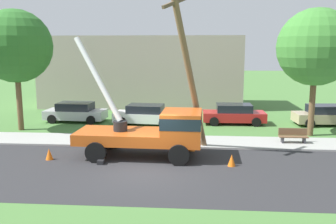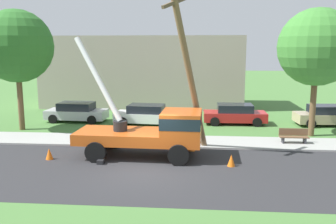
% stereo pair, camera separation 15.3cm
% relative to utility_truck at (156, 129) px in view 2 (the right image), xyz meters
% --- Properties ---
extents(ground_plane, '(120.00, 120.00, 0.00)m').
position_rel_utility_truck_xyz_m(ground_plane, '(-0.08, 9.84, -1.41)').
color(ground_plane, '#477538').
extents(road_asphalt, '(80.00, 7.55, 0.01)m').
position_rel_utility_truck_xyz_m(road_asphalt, '(-0.08, -2.16, -1.40)').
color(road_asphalt, '#2B2B2D').
rests_on(road_asphalt, ground).
extents(sidewalk_strip, '(80.00, 2.68, 0.10)m').
position_rel_utility_truck_xyz_m(sidewalk_strip, '(-0.08, 2.95, -1.36)').
color(sidewalk_strip, '#9E9E99').
rests_on(sidewalk_strip, ground).
extents(utility_truck, '(6.76, 3.21, 5.98)m').
position_rel_utility_truck_xyz_m(utility_truck, '(0.00, 0.00, 0.00)').
color(utility_truck, '#C65119').
rests_on(utility_truck, ground).
extents(leaning_utility_pole, '(2.34, 3.01, 8.62)m').
position_rel_utility_truck_xyz_m(leaning_utility_pole, '(1.57, 0.92, 3.01)').
color(leaning_utility_pole, brown).
rests_on(leaning_utility_pole, ground).
extents(traffic_cone_ahead, '(0.36, 0.36, 0.56)m').
position_rel_utility_truck_xyz_m(traffic_cone_ahead, '(3.65, -1.19, -1.13)').
color(traffic_cone_ahead, orange).
rests_on(traffic_cone_ahead, ground).
extents(traffic_cone_behind, '(0.36, 0.36, 0.56)m').
position_rel_utility_truck_xyz_m(traffic_cone_behind, '(-5.15, -0.85, -1.13)').
color(traffic_cone_behind, orange).
rests_on(traffic_cone_behind, ground).
extents(traffic_cone_curbside, '(0.36, 0.36, 0.56)m').
position_rel_utility_truck_xyz_m(traffic_cone_curbside, '(1.79, 1.24, -1.13)').
color(traffic_cone_curbside, orange).
rests_on(traffic_cone_curbside, ground).
extents(parked_sedan_silver, '(4.48, 2.15, 1.42)m').
position_rel_utility_truck_xyz_m(parked_sedan_silver, '(-6.85, 8.40, -0.70)').
color(parked_sedan_silver, '#B7B7BF').
rests_on(parked_sedan_silver, ground).
extents(parked_sedan_white, '(4.55, 2.28, 1.42)m').
position_rel_utility_truck_xyz_m(parked_sedan_white, '(-1.57, 7.74, -0.70)').
color(parked_sedan_white, silver).
rests_on(parked_sedan_white, ground).
extents(parked_sedan_red, '(4.42, 2.06, 1.42)m').
position_rel_utility_truck_xyz_m(parked_sedan_red, '(4.70, 8.49, -0.70)').
color(parked_sedan_red, '#B21E1E').
rests_on(parked_sedan_red, ground).
extents(parked_sedan_tan, '(4.51, 2.21, 1.42)m').
position_rel_utility_truck_xyz_m(parked_sedan_tan, '(11.14, 8.49, -0.70)').
color(parked_sedan_tan, tan).
rests_on(parked_sedan_tan, ground).
extents(park_bench, '(1.60, 0.45, 0.90)m').
position_rel_utility_truck_xyz_m(park_bench, '(7.49, 3.02, -0.95)').
color(park_bench, brown).
rests_on(park_bench, ground).
extents(roadside_tree_near, '(4.64, 4.64, 7.75)m').
position_rel_utility_truck_xyz_m(roadside_tree_near, '(9.10, 5.25, 4.01)').
color(roadside_tree_near, brown).
rests_on(roadside_tree_near, ground).
extents(roadside_tree_far, '(4.69, 4.69, 7.84)m').
position_rel_utility_truck_xyz_m(roadside_tree_far, '(-9.61, 5.44, 4.07)').
color(roadside_tree_far, brown).
rests_on(roadside_tree_far, ground).
extents(lowrise_building_backdrop, '(18.00, 6.00, 6.40)m').
position_rel_utility_truck_xyz_m(lowrise_building_backdrop, '(-3.03, 16.46, 1.79)').
color(lowrise_building_backdrop, '#A5998C').
rests_on(lowrise_building_backdrop, ground).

